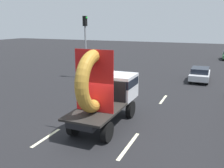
{
  "coord_description": "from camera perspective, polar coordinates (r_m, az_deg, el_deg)",
  "views": [
    {
      "loc": [
        5.25,
        -10.1,
        5.1
      ],
      "look_at": [
        0.26,
        1.6,
        1.97
      ],
      "focal_mm": 39.53,
      "sensor_mm": 36.0,
      "label": 1
    }
  ],
  "objects": [
    {
      "name": "ground_plane",
      "position": [
        12.47,
        -4.07,
        -10.36
      ],
      "size": [
        120.0,
        120.0,
        0.0
      ],
      "primitive_type": "plane",
      "color": "black"
    },
    {
      "name": "flatbed_truck",
      "position": [
        12.53,
        -1.22,
        -1.31
      ],
      "size": [
        2.02,
        5.1,
        4.0
      ],
      "color": "black",
      "rests_on": "ground_plane"
    },
    {
      "name": "distant_sedan",
      "position": [
        23.71,
        19.67,
        2.22
      ],
      "size": [
        1.63,
        3.8,
        1.24
      ],
      "color": "black",
      "rests_on": "ground_plane"
    },
    {
      "name": "traffic_light",
      "position": [
        23.37,
        -6.17,
        10.47
      ],
      "size": [
        0.42,
        0.36,
        5.77
      ],
      "color": "gray",
      "rests_on": "ground_plane"
    },
    {
      "name": "lane_dash_left_near",
      "position": [
        11.97,
        -14.98,
        -11.89
      ],
      "size": [
        0.16,
        2.03,
        0.01
      ],
      "primitive_type": "cube",
      "rotation": [
        0.0,
        0.0,
        1.57
      ],
      "color": "beige",
      "rests_on": "ground_plane"
    },
    {
      "name": "lane_dash_left_far",
      "position": [
        18.83,
        0.81,
        -1.89
      ],
      "size": [
        0.16,
        2.63,
        0.01
      ],
      "primitive_type": "cube",
      "rotation": [
        0.0,
        0.0,
        1.57
      ],
      "color": "beige",
      "rests_on": "ground_plane"
    },
    {
      "name": "lane_dash_right_near",
      "position": [
        10.92,
        3.9,
        -14.03
      ],
      "size": [
        0.16,
        2.6,
        0.01
      ],
      "primitive_type": "cube",
      "rotation": [
        0.0,
        0.0,
        1.57
      ],
      "color": "beige",
      "rests_on": "ground_plane"
    },
    {
      "name": "lane_dash_right_far",
      "position": [
        17.43,
        11.78,
        -3.49
      ],
      "size": [
        0.16,
        2.07,
        0.01
      ],
      "primitive_type": "cube",
      "rotation": [
        0.0,
        0.0,
        1.57
      ],
      "color": "beige",
      "rests_on": "ground_plane"
    }
  ]
}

